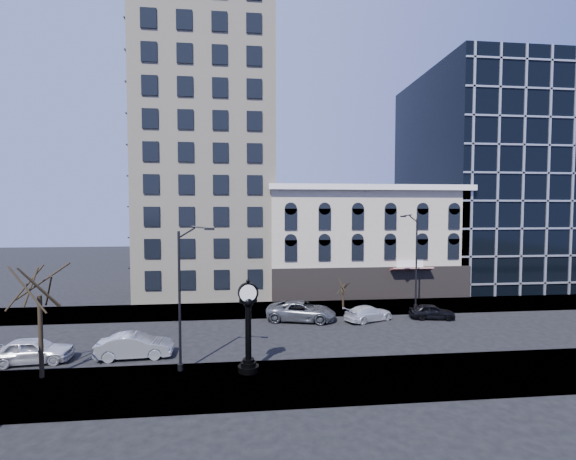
{
  "coord_description": "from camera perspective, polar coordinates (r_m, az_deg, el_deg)",
  "views": [
    {
      "loc": [
        -1.39,
        -29.08,
        9.61
      ],
      "look_at": [
        2.0,
        4.0,
        8.0
      ],
      "focal_mm": 24.0,
      "sensor_mm": 36.0,
      "label": 1
    }
  ],
  "objects": [
    {
      "name": "sidewalk_near",
      "position": [
        23.19,
        -2.04,
        -21.55
      ],
      "size": [
        160.0,
        6.0,
        0.12
      ],
      "primitive_type": "cube",
      "color": "#9B9A8D",
      "rests_on": "ground"
    },
    {
      "name": "street_lamp_far",
      "position": [
        38.64,
        17.87,
        -0.94
      ],
      "size": [
        2.27,
        1.23,
        9.38
      ],
      "rotation": [
        0.0,
        0.0,
        3.58
      ],
      "color": "black",
      "rests_on": "sidewalk_far"
    },
    {
      "name": "car_far_c",
      "position": [
        37.42,
        20.53,
        -11.24
      ],
      "size": [
        4.12,
        2.22,
        1.33
      ],
      "primitive_type": "imported",
      "rotation": [
        0.0,
        0.0,
        1.4
      ],
      "color": "black",
      "rests_on": "ground"
    },
    {
      "name": "victorian_row",
      "position": [
        47.07,
        10.7,
        -1.68
      ],
      "size": [
        22.6,
        11.19,
        12.5
      ],
      "color": "#C0B19E",
      "rests_on": "ground"
    },
    {
      "name": "street_clock",
      "position": [
        23.58,
        -5.91,
        -14.51
      ],
      "size": [
        1.25,
        1.25,
        5.51
      ],
      "rotation": [
        0.0,
        0.0,
        0.18
      ],
      "color": "black",
      "rests_on": "sidewalk_near"
    },
    {
      "name": "bare_tree_far",
      "position": [
        38.65,
        8.18,
        -7.86
      ],
      "size": [
        1.85,
        1.85,
        3.17
      ],
      "color": "#2D2416",
      "rests_on": "sidewalk_far"
    },
    {
      "name": "cream_tower",
      "position": [
        49.17,
        -11.6,
        14.11
      ],
      "size": [
        15.9,
        15.4,
        42.5
      ],
      "color": "beige",
      "rests_on": "ground"
    },
    {
      "name": "car_far_a",
      "position": [
        34.62,
        1.97,
        -11.9
      ],
      "size": [
        6.57,
        4.17,
        1.69
      ],
      "primitive_type": "imported",
      "rotation": [
        0.0,
        0.0,
        1.33
      ],
      "color": "#595B60",
      "rests_on": "ground"
    },
    {
      "name": "ground",
      "position": [
        30.66,
        -3.07,
        -15.5
      ],
      "size": [
        160.0,
        160.0,
        0.0
      ],
      "primitive_type": "plane",
      "color": "black",
      "rests_on": "ground"
    },
    {
      "name": "car_near_b",
      "position": [
        28.24,
        -21.72,
        -15.63
      ],
      "size": [
        4.88,
        1.96,
        1.58
      ],
      "primitive_type": "imported",
      "rotation": [
        0.0,
        0.0,
        1.63
      ],
      "color": "#A5A8AD",
      "rests_on": "ground"
    },
    {
      "name": "car_near_a",
      "position": [
        30.28,
        -33.62,
        -14.62
      ],
      "size": [
        4.83,
        2.29,
        1.59
      ],
      "primitive_type": "imported",
      "rotation": [
        0.0,
        0.0,
        1.66
      ],
      "color": "silver",
      "rests_on": "ground"
    },
    {
      "name": "street_lamp_near",
      "position": [
        23.35,
        -14.41,
        -4.29
      ],
      "size": [
        2.24,
        0.82,
        8.82
      ],
      "rotation": [
        0.0,
        0.0,
        -0.26
      ],
      "color": "black",
      "rests_on": "sidewalk_near"
    },
    {
      "name": "sidewalk_far",
      "position": [
        38.32,
        -3.66,
        -11.66
      ],
      "size": [
        160.0,
        6.0,
        0.12
      ],
      "primitive_type": "cube",
      "color": "#9B9A8D",
      "rests_on": "ground"
    },
    {
      "name": "bare_tree_near",
      "position": [
        26.02,
        -32.97,
        -5.92
      ],
      "size": [
        4.44,
        4.44,
        7.62
      ],
      "color": "#2D2416",
      "rests_on": "sidewalk_near"
    },
    {
      "name": "car_far_b",
      "position": [
        35.29,
        11.85,
        -11.97
      ],
      "size": [
        4.94,
        3.51,
        1.33
      ],
      "primitive_type": "imported",
      "rotation": [
        0.0,
        0.0,
        1.97
      ],
      "color": "silver",
      "rests_on": "ground"
    },
    {
      "name": "glass_office",
      "position": [
        60.27,
        28.01,
        6.63
      ],
      "size": [
        20.0,
        20.15,
        28.0
      ],
      "color": "black",
      "rests_on": "ground"
    }
  ]
}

